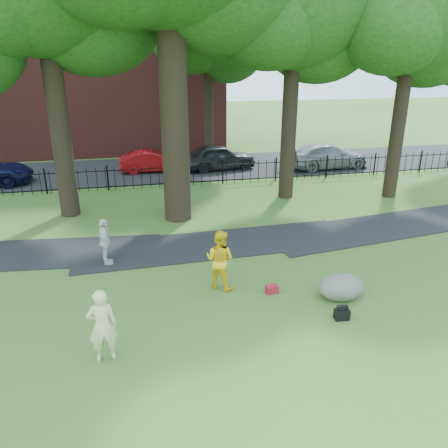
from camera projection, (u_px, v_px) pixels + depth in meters
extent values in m
plane|color=#3C5C20|center=(208.00, 302.00, 12.09)|extent=(120.00, 120.00, 0.00)
cube|color=black|center=(216.00, 245.00, 15.85)|extent=(36.07, 3.85, 0.03)
cube|color=black|center=(161.00, 169.00, 26.71)|extent=(80.00, 7.00, 0.02)
cube|color=black|center=(166.00, 168.00, 22.69)|extent=(44.00, 0.04, 0.04)
cube|color=black|center=(167.00, 183.00, 22.99)|extent=(44.00, 0.04, 0.04)
cube|color=maroon|center=(91.00, 64.00, 31.10)|extent=(18.00, 8.00, 12.00)
cylinder|color=black|center=(173.00, 89.00, 16.63)|extent=(1.10, 1.10, 10.50)
cylinder|color=black|center=(57.00, 107.00, 17.35)|extent=(0.80, 0.80, 9.10)
ellipsoid|color=#17380F|center=(91.00, 12.00, 17.25)|extent=(5.76, 5.76, 4.90)
cylinder|color=black|center=(290.00, 109.00, 19.92)|extent=(0.70, 0.70, 8.40)
ellipsoid|color=#17380F|center=(296.00, 0.00, 18.35)|extent=(6.60, 6.60, 5.61)
ellipsoid|color=#17380F|center=(318.00, 33.00, 19.82)|extent=(5.28, 5.28, 4.49)
ellipsoid|color=#17380F|center=(270.00, 17.00, 17.74)|extent=(4.95, 4.95, 4.21)
cylinder|color=black|center=(400.00, 112.00, 20.06)|extent=(0.64, 0.64, 8.05)
ellipsoid|color=#17380F|center=(414.00, 10.00, 18.56)|extent=(6.20, 6.20, 5.27)
ellipsoid|color=#17380F|center=(427.00, 40.00, 19.95)|extent=(4.96, 4.96, 4.22)
ellipsoid|color=#17380F|center=(394.00, 26.00, 17.99)|extent=(4.65, 4.65, 3.95)
imported|color=beige|center=(102.00, 326.00, 9.50)|extent=(0.68, 0.48, 1.75)
imported|color=yellow|center=(220.00, 260.00, 12.58)|extent=(1.10, 1.07, 1.79)
imported|color=silver|center=(105.00, 242.00, 14.06)|extent=(0.42, 0.94, 1.58)
ellipsoid|color=#676456|center=(341.00, 285.00, 12.23)|extent=(1.57, 1.41, 0.75)
cube|color=black|center=(342.00, 314.00, 11.27)|extent=(0.39, 0.26, 0.28)
cube|color=maroon|center=(272.00, 289.00, 12.54)|extent=(0.37, 0.26, 0.24)
imported|color=#9A0B0F|center=(153.00, 161.00, 25.92)|extent=(3.88, 1.38, 1.27)
imported|color=black|center=(218.00, 157.00, 26.43)|extent=(4.68, 2.41, 1.52)
imported|color=gray|center=(327.00, 156.00, 26.78)|extent=(5.30, 2.47, 1.50)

